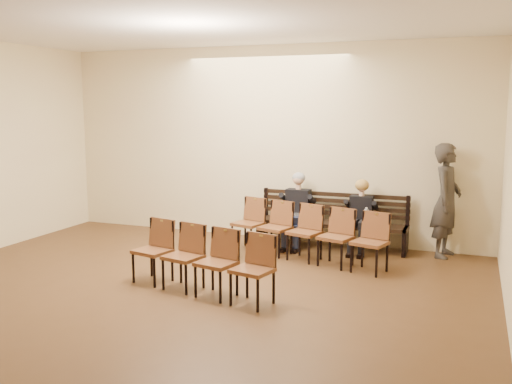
# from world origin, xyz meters

# --- Properties ---
(ground) EXTENTS (10.00, 10.00, 0.00)m
(ground) POSITION_xyz_m (0.00, 0.00, 0.00)
(ground) COLOR #52341C
(ground) RESTS_ON ground
(room_walls) EXTENTS (8.02, 10.01, 3.51)m
(room_walls) POSITION_xyz_m (0.00, 0.79, 2.54)
(room_walls) COLOR beige
(room_walls) RESTS_ON ground
(bench) EXTENTS (2.60, 0.90, 0.45)m
(bench) POSITION_xyz_m (1.31, 4.65, 0.23)
(bench) COLOR black
(bench) RESTS_ON ground
(seated_man) EXTENTS (0.51, 0.71, 1.24)m
(seated_man) POSITION_xyz_m (0.73, 4.53, 0.62)
(seated_man) COLOR black
(seated_man) RESTS_ON ground
(seated_woman) EXTENTS (0.46, 0.64, 1.08)m
(seated_woman) POSITION_xyz_m (1.84, 4.53, 0.54)
(seated_woman) COLOR black
(seated_woman) RESTS_ON ground
(laptop) EXTENTS (0.40, 0.34, 0.25)m
(laptop) POSITION_xyz_m (0.74, 4.41, 0.58)
(laptop) COLOR #B6B6BB
(laptop) RESTS_ON bench
(water_bottle) EXTENTS (0.08, 0.08, 0.24)m
(water_bottle) POSITION_xyz_m (1.98, 4.32, 0.57)
(water_bottle) COLOR silver
(water_bottle) RESTS_ON bench
(bag) EXTENTS (0.47, 0.39, 0.30)m
(bag) POSITION_xyz_m (-0.06, 3.34, 0.15)
(bag) COLOR black
(bag) RESTS_ON ground
(passerby) EXTENTS (0.65, 0.86, 2.12)m
(passerby) POSITION_xyz_m (3.18, 4.75, 1.06)
(passerby) COLOR #342F2B
(passerby) RESTS_ON ground
(chair_row_front) EXTENTS (2.74, 1.20, 0.88)m
(chair_row_front) POSITION_xyz_m (1.11, 3.73, 0.44)
(chair_row_front) COLOR brown
(chair_row_front) RESTS_ON ground
(chair_row_back) EXTENTS (2.18, 0.93, 0.88)m
(chair_row_back) POSITION_xyz_m (0.27, 1.70, 0.44)
(chair_row_back) COLOR brown
(chair_row_back) RESTS_ON ground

